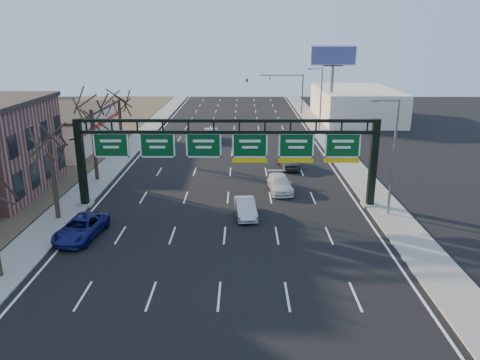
{
  "coord_description": "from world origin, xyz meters",
  "views": [
    {
      "loc": [
        1.24,
        -28.13,
        13.39
      ],
      "look_at": [
        1.07,
        4.8,
        3.2
      ],
      "focal_mm": 35.0,
      "sensor_mm": 36.0,
      "label": 1
    }
  ],
  "objects_px": {
    "sign_gantry": "(229,151)",
    "car_white_wagon": "(280,184)",
    "car_silver_sedan": "(245,208)",
    "car_blue_suv": "(81,228)"
  },
  "relations": [
    {
      "from": "car_silver_sedan",
      "to": "car_white_wagon",
      "type": "distance_m",
      "value": 6.91
    },
    {
      "from": "sign_gantry",
      "to": "car_white_wagon",
      "type": "xyz_separation_m",
      "value": [
        4.44,
        3.82,
        -3.94
      ]
    },
    {
      "from": "car_white_wagon",
      "to": "car_blue_suv",
      "type": "bearing_deg",
      "value": -149.2
    },
    {
      "from": "car_white_wagon",
      "to": "sign_gantry",
      "type": "bearing_deg",
      "value": -143.75
    },
    {
      "from": "car_silver_sedan",
      "to": "car_blue_suv",
      "type": "bearing_deg",
      "value": -166.15
    },
    {
      "from": "sign_gantry",
      "to": "car_silver_sedan",
      "type": "xyz_separation_m",
      "value": [
        1.32,
        -2.35,
        -3.94
      ]
    },
    {
      "from": "car_silver_sedan",
      "to": "sign_gantry",
      "type": "bearing_deg",
      "value": 113.53
    },
    {
      "from": "sign_gantry",
      "to": "car_blue_suv",
      "type": "height_order",
      "value": "sign_gantry"
    },
    {
      "from": "car_white_wagon",
      "to": "car_silver_sedan",
      "type": "bearing_deg",
      "value": -121.24
    },
    {
      "from": "car_blue_suv",
      "to": "car_white_wagon",
      "type": "height_order",
      "value": "car_blue_suv"
    }
  ]
}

